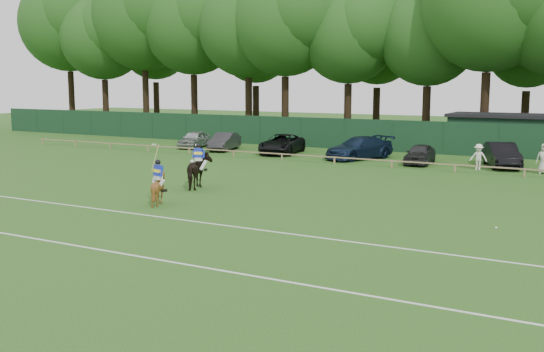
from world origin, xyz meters
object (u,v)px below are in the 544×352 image
Objects in this scene: sedan_navy at (359,148)px; utility_shed at (506,134)px; horse_chestnut at (159,189)px; suv_black at (282,144)px; sedan_grey at (224,142)px; spectator_right at (544,159)px; spectator_left at (478,157)px; polo_ball at (496,228)px; estate_black at (502,155)px; sedan_silver at (194,139)px; hatch_grey at (420,154)px; horse_dark at (199,171)px.

sedan_navy is 0.65× the size of utility_shed.
horse_chestnut is 21.10m from suv_black.
suv_black is (5.13, 0.19, 0.04)m from sedan_grey.
sedan_navy is 2.98× the size of spectator_right.
spectator_left is (8.55, -1.56, 0.02)m from sedan_navy.
horse_chestnut is 16.11× the size of polo_ball.
spectator_right is (12.35, -1.50, 0.13)m from sedan_navy.
spectator_left is (-1.07, -1.92, 0.02)m from estate_black.
hatch_grey is at bearing -16.09° from sedan_silver.
horse_chestnut is 0.79× the size of spectator_right.
suv_black is at bearing 159.12° from estate_black.
estate_black is (16.04, 0.04, 0.05)m from suv_black.
spectator_right is (14.09, 18.75, 0.20)m from horse_chestnut.
horse_dark is 0.40× the size of sedan_navy.
sedan_silver is at bearing -37.89° from horse_chestnut.
horse_dark is 0.41× the size of suv_black.
sedan_silver is at bearing 167.12° from suv_black.
spectator_left is 16.77m from polo_ball.
horse_dark reaches higher than estate_black.
suv_black is 59.43× the size of polo_ball.
horse_chestnut is at bearing -77.84° from sedan_grey.
estate_black is 3.31m from spectator_right.
sedan_silver is 2.55× the size of spectator_left.
utility_shed is at bearing 9.52° from sedan_grey.
utility_shed is at bearing 76.43° from estate_black.
horse_chestnut is at bearing -70.02° from sedan_silver.
horse_dark is 18.16m from spectator_left.
sedan_grey is 21.84m from utility_shed.
estate_black is (11.36, 20.61, 0.07)m from horse_chestnut.
sedan_navy is 21.77m from polo_ball.
horse_chestnut is 0.34× the size of sedan_grey.
estate_black reaches higher than horse_chestnut.
horse_dark is 0.52× the size of sedan_silver.
suv_black is 3.30× the size of spectator_left.
suv_black is at bearing -57.20° from horse_chestnut.
polo_ball is (3.88, -16.29, -0.77)m from spectator_left.
estate_black is (9.62, 0.35, -0.00)m from sedan_navy.
sedan_navy reaches higher than suv_black.
hatch_grey is 4.10m from spectator_left.
sedan_navy reaches higher than sedan_grey.
utility_shed is at bearing 19.02° from suv_black.
horse_dark is 1.18× the size of spectator_right.
sedan_grey is at bearing -157.13° from sedan_navy.
horse_dark is 0.26× the size of utility_shed.
spectator_left is 0.19× the size of utility_shed.
hatch_grey is at bearing 169.91° from estate_black.
spectator_right is 16.38m from polo_ball.
sedan_silver is 0.97× the size of sedan_grey.
spectator_right reaches higher than estate_black.
horse_dark is at bearing -136.21° from spectator_right.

